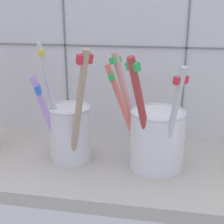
{
  "coord_description": "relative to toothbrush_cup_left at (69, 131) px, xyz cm",
  "views": [
    {
      "loc": [
        7.96,
        -43.96,
        25.52
      ],
      "look_at": [
        0.0,
        -0.45,
        10.5
      ],
      "focal_mm": 50.41,
      "sensor_mm": 36.0,
      "label": 1
    }
  ],
  "objects": [
    {
      "name": "counter_slab",
      "position": [
        6.81,
        0.67,
        -6.05
      ],
      "size": [
        64.0,
        22.0,
        2.0
      ],
      "primitive_type": "cube",
      "color": "#BCB7AD",
      "rests_on": "ground"
    },
    {
      "name": "toothbrush_cup_left",
      "position": [
        0.0,
        0.0,
        0.0
      ],
      "size": [
        10.23,
        9.47,
        18.74
      ],
      "color": "white",
      "rests_on": "counter_slab"
    },
    {
      "name": "toothbrush_cup_right",
      "position": [
        13.34,
        0.12,
        0.01
      ],
      "size": [
        11.99,
        9.99,
        17.7
      ],
      "color": "white",
      "rests_on": "counter_slab"
    },
    {
      "name": "tile_wall_back",
      "position": [
        6.81,
        12.67,
        15.44
      ],
      "size": [
        64.0,
        2.2,
        45.0
      ],
      "color": "white",
      "rests_on": "ground"
    }
  ]
}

